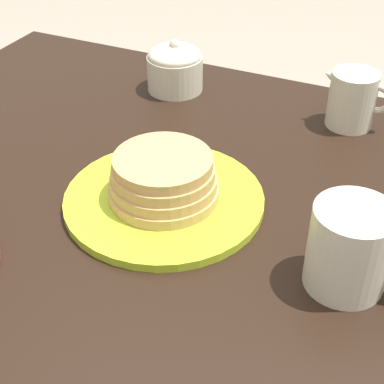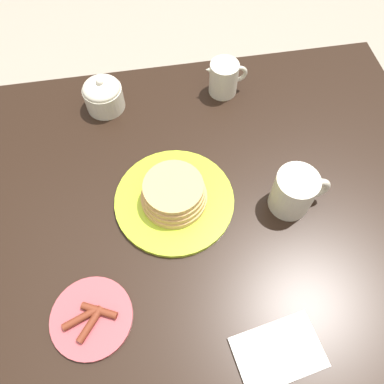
{
  "view_description": "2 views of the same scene",
  "coord_description": "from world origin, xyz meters",
  "px_view_note": "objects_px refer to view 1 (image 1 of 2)",
  "views": [
    {
      "loc": [
        0.25,
        -0.53,
        1.21
      ],
      "look_at": [
        -0.01,
        0.03,
        0.76
      ],
      "focal_mm": 55.0,
      "sensor_mm": 36.0,
      "label": 1
    },
    {
      "loc": [
        -0.08,
        -0.37,
        1.48
      ],
      "look_at": [
        -0.01,
        0.03,
        0.76
      ],
      "focal_mm": 35.0,
      "sensor_mm": 36.0,
      "label": 2
    }
  ],
  "objects_px": {
    "creamer_pitcher": "(352,98)",
    "pancake_plate": "(164,187)",
    "sugar_bowl": "(175,67)",
    "coffee_mug": "(353,248)"
  },
  "relations": [
    {
      "from": "creamer_pitcher",
      "to": "sugar_bowl",
      "type": "relative_size",
      "value": 1.17
    },
    {
      "from": "pancake_plate",
      "to": "sugar_bowl",
      "type": "bearing_deg",
      "value": 113.47
    },
    {
      "from": "pancake_plate",
      "to": "sugar_bowl",
      "type": "height_order",
      "value": "sugar_bowl"
    },
    {
      "from": "pancake_plate",
      "to": "coffee_mug",
      "type": "xyz_separation_m",
      "value": [
        0.26,
        -0.05,
        0.03
      ]
    },
    {
      "from": "sugar_bowl",
      "to": "coffee_mug",
      "type": "bearing_deg",
      "value": -42.57
    },
    {
      "from": "creamer_pitcher",
      "to": "pancake_plate",
      "type": "bearing_deg",
      "value": -119.38
    },
    {
      "from": "pancake_plate",
      "to": "coffee_mug",
      "type": "height_order",
      "value": "coffee_mug"
    },
    {
      "from": "pancake_plate",
      "to": "sugar_bowl",
      "type": "relative_size",
      "value": 2.7
    },
    {
      "from": "pancake_plate",
      "to": "sugar_bowl",
      "type": "distance_m",
      "value": 0.34
    },
    {
      "from": "creamer_pitcher",
      "to": "sugar_bowl",
      "type": "distance_m",
      "value": 0.31
    }
  ]
}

